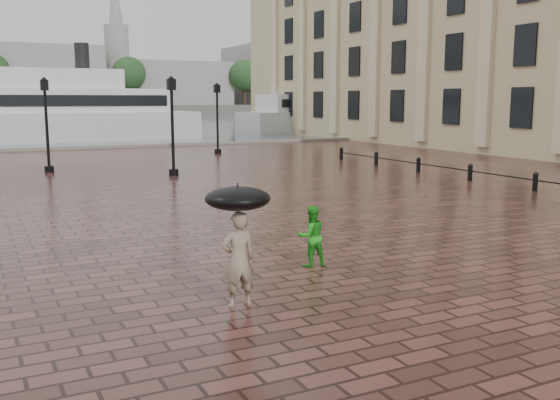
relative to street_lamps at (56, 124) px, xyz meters
name	(u,v)px	position (x,y,z in m)	size (l,w,h in m)	color
ground	(224,245)	(1.60, -17.60, -2.33)	(300.00, 300.00, 0.00)	#341D17
harbour_water	(6,122)	(1.60, 74.40, -2.33)	(240.00, 240.00, 0.00)	#434C51
quay_edge	(56,150)	(1.60, 14.40, -2.33)	(80.00, 0.60, 0.30)	slate
distant_skyline	(186,77)	(49.74, 132.40, 7.13)	(102.50, 22.00, 33.00)	gray
bollard_row	(470,171)	(15.60, -11.10, -1.93)	(0.22, 21.22, 0.73)	black
street_lamps	(56,124)	(0.00, 0.00, 0.00)	(21.44, 14.44, 4.40)	black
adult_pedestrian	(238,259)	(0.14, -22.00, -1.50)	(0.60, 0.40, 1.66)	gray
child_pedestrian	(311,236)	(2.53, -20.26, -1.68)	(0.63, 0.49, 1.30)	#219C1C
ferry_near	(48,112)	(2.28, 24.01, 0.12)	(24.91, 6.23, 8.15)	silver
ferry_far	(337,111)	(33.01, 28.21, -0.10)	(22.96, 7.32, 7.41)	silver
umbrella	(238,198)	(0.14, -22.00, -0.46)	(1.10, 1.10, 1.13)	black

